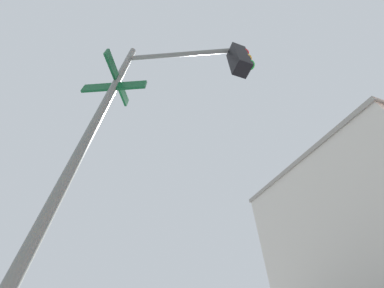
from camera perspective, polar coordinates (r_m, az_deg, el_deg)
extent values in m
cylinder|color=slate|center=(2.78, -28.55, 2.34)|extent=(0.12, 0.12, 5.39)
cylinder|color=slate|center=(4.36, -3.25, 25.26)|extent=(0.92, 2.08, 0.09)
cube|color=black|center=(4.00, 13.86, 23.33)|extent=(0.28, 0.28, 0.80)
sphere|color=red|center=(4.26, 15.44, 24.67)|extent=(0.18, 0.18, 0.18)
sphere|color=orange|center=(4.03, 16.13, 23.26)|extent=(0.18, 0.18, 0.18)
sphere|color=green|center=(3.81, 16.89, 21.68)|extent=(0.18, 0.18, 0.18)
cube|color=#0F5128|center=(3.64, -22.29, 15.66)|extent=(0.45, 1.03, 0.20)
cube|color=#0F5128|center=(3.81, -21.40, 17.44)|extent=(0.94, 0.42, 0.20)
cube|color=gray|center=(28.19, 42.21, -8.23)|extent=(16.21, 18.83, 0.40)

